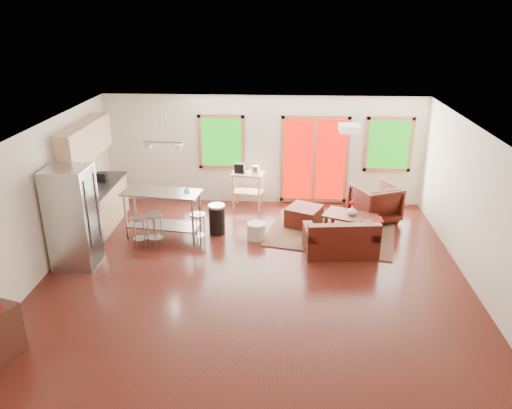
# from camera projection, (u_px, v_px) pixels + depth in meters

# --- Properties ---
(floor) EXTENTS (7.50, 7.00, 0.02)m
(floor) POSITION_uv_depth(u_px,v_px,m) (255.00, 272.00, 9.05)
(floor) COLOR #38110D
(floor) RESTS_ON ground
(ceiling) EXTENTS (7.50, 7.00, 0.02)m
(ceiling) POSITION_uv_depth(u_px,v_px,m) (255.00, 131.00, 8.07)
(ceiling) COLOR white
(ceiling) RESTS_ON ground
(back_wall) EXTENTS (7.50, 0.02, 2.60)m
(back_wall) POSITION_uv_depth(u_px,v_px,m) (264.00, 150.00, 11.81)
(back_wall) COLOR silver
(back_wall) RESTS_ON ground
(left_wall) EXTENTS (0.02, 7.00, 2.60)m
(left_wall) POSITION_uv_depth(u_px,v_px,m) (42.00, 201.00, 8.76)
(left_wall) COLOR silver
(left_wall) RESTS_ON ground
(right_wall) EXTENTS (0.02, 7.00, 2.60)m
(right_wall) POSITION_uv_depth(u_px,v_px,m) (478.00, 210.00, 8.36)
(right_wall) COLOR silver
(right_wall) RESTS_ON ground
(front_wall) EXTENTS (7.50, 0.02, 2.60)m
(front_wall) POSITION_uv_depth(u_px,v_px,m) (235.00, 328.00, 5.31)
(front_wall) COLOR silver
(front_wall) RESTS_ON ground
(window_left) EXTENTS (1.10, 0.05, 1.30)m
(window_left) POSITION_uv_depth(u_px,v_px,m) (221.00, 142.00, 11.75)
(window_left) COLOR #0E530A
(window_left) RESTS_ON back_wall
(french_doors) EXTENTS (1.60, 0.05, 2.10)m
(french_doors) POSITION_uv_depth(u_px,v_px,m) (314.00, 160.00, 11.78)
(french_doors) COLOR #AA0400
(french_doors) RESTS_ON back_wall
(window_right) EXTENTS (1.10, 0.05, 1.30)m
(window_right) POSITION_uv_depth(u_px,v_px,m) (389.00, 145.00, 11.54)
(window_right) COLOR #0E530A
(window_right) RESTS_ON back_wall
(rug) EXTENTS (2.96, 2.50, 0.03)m
(rug) POSITION_uv_depth(u_px,v_px,m) (331.00, 233.00, 10.57)
(rug) COLOR #475535
(rug) RESTS_ON floor
(loveseat) EXTENTS (1.44, 0.92, 0.73)m
(loveseat) POSITION_uv_depth(u_px,v_px,m) (340.00, 240.00, 9.61)
(loveseat) COLOR #330E08
(loveseat) RESTS_ON floor
(coffee_table) EXTENTS (1.22, 1.01, 0.42)m
(coffee_table) POSITION_uv_depth(u_px,v_px,m) (350.00, 217.00, 10.45)
(coffee_table) COLOR #381B14
(coffee_table) RESTS_ON floor
(armchair) EXTENTS (1.17, 1.14, 0.93)m
(armchair) POSITION_uv_depth(u_px,v_px,m) (375.00, 201.00, 11.06)
(armchair) COLOR #330E08
(armchair) RESTS_ON floor
(ottoman) EXTENTS (0.88, 0.88, 0.44)m
(ottoman) POSITION_uv_depth(u_px,v_px,m) (304.00, 217.00, 10.85)
(ottoman) COLOR #330E08
(ottoman) RESTS_ON floor
(pouf) EXTENTS (0.52, 0.52, 0.34)m
(pouf) POSITION_uv_depth(u_px,v_px,m) (256.00, 231.00, 10.28)
(pouf) COLOR beige
(pouf) RESTS_ON floor
(vase) EXTENTS (0.25, 0.25, 0.34)m
(vase) POSITION_uv_depth(u_px,v_px,m) (352.00, 210.00, 10.42)
(vase) COLOR silver
(vase) RESTS_ON coffee_table
(book) EXTENTS (0.24, 0.03, 0.32)m
(book) POSITION_uv_depth(u_px,v_px,m) (371.00, 213.00, 10.18)
(book) COLOR maroon
(book) RESTS_ON coffee_table
(cabinets) EXTENTS (0.64, 2.24, 2.30)m
(cabinets) POSITION_uv_depth(u_px,v_px,m) (94.00, 188.00, 10.46)
(cabinets) COLOR tan
(cabinets) RESTS_ON floor
(refrigerator) EXTENTS (0.78, 0.73, 1.88)m
(refrigerator) POSITION_uv_depth(u_px,v_px,m) (73.00, 218.00, 8.99)
(refrigerator) COLOR #B7BABC
(refrigerator) RESTS_ON floor
(island) EXTENTS (1.64, 0.83, 1.00)m
(island) POSITION_uv_depth(u_px,v_px,m) (162.00, 206.00, 10.18)
(island) COLOR #B7BABC
(island) RESTS_ON floor
(cup) EXTENTS (0.16, 0.14, 0.13)m
(cup) POSITION_uv_depth(u_px,v_px,m) (187.00, 191.00, 10.07)
(cup) COLOR white
(cup) RESTS_ON island
(bar_stool_a) EXTENTS (0.38, 0.38, 0.66)m
(bar_stool_a) POSITION_uv_depth(u_px,v_px,m) (139.00, 225.00, 9.78)
(bar_stool_a) COLOR #B7BABC
(bar_stool_a) RESTS_ON floor
(bar_stool_b) EXTENTS (0.44, 0.44, 0.71)m
(bar_stool_b) POSITION_uv_depth(u_px,v_px,m) (154.00, 223.00, 9.78)
(bar_stool_b) COLOR #B7BABC
(bar_stool_b) RESTS_ON floor
(bar_stool_c) EXTENTS (0.40, 0.40, 0.66)m
(bar_stool_c) POSITION_uv_depth(u_px,v_px,m) (198.00, 222.00, 9.92)
(bar_stool_c) COLOR #B7BABC
(bar_stool_c) RESTS_ON floor
(trash_can) EXTENTS (0.38, 0.38, 0.64)m
(trash_can) POSITION_uv_depth(u_px,v_px,m) (217.00, 219.00, 10.47)
(trash_can) COLOR black
(trash_can) RESTS_ON floor
(kitchen_cart) EXTENTS (0.78, 0.56, 1.10)m
(kitchen_cart) POSITION_uv_depth(u_px,v_px,m) (247.00, 178.00, 11.64)
(kitchen_cart) COLOR tan
(kitchen_cart) RESTS_ON floor
(ceiling_flush) EXTENTS (0.35, 0.35, 0.12)m
(ceiling_flush) POSITION_uv_depth(u_px,v_px,m) (350.00, 128.00, 8.57)
(ceiling_flush) COLOR white
(ceiling_flush) RESTS_ON ceiling
(pendant_light) EXTENTS (0.80, 0.18, 0.79)m
(pendant_light) POSITION_uv_depth(u_px,v_px,m) (163.00, 147.00, 9.83)
(pendant_light) COLOR gray
(pendant_light) RESTS_ON ceiling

